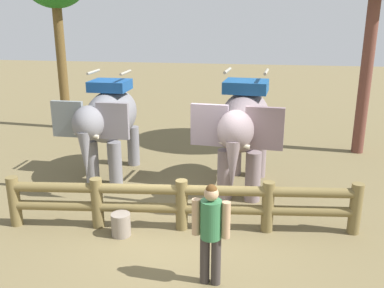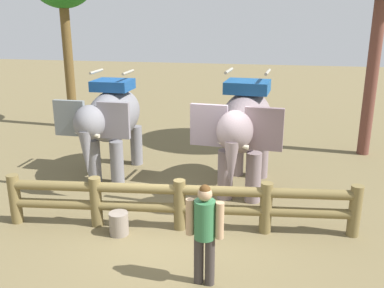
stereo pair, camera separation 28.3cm
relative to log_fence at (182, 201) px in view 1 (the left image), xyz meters
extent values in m
plane|color=brown|center=(0.00, -0.03, -0.61)|extent=(60.00, 60.00, 0.00)
cylinder|color=brown|center=(-3.39, -0.37, -0.08)|extent=(0.24, 0.24, 1.05)
cylinder|color=brown|center=(-1.70, -0.18, -0.08)|extent=(0.24, 0.24, 1.05)
cylinder|color=brown|center=(0.00, 0.00, -0.08)|extent=(0.24, 0.24, 1.05)
cylinder|color=brown|center=(1.70, 0.18, -0.08)|extent=(0.24, 0.24, 1.05)
cylinder|color=brown|center=(3.39, 0.37, -0.08)|extent=(0.24, 0.24, 1.05)
cylinder|color=brown|center=(0.00, 0.00, -0.16)|extent=(6.81, 0.94, 0.20)
cylinder|color=brown|center=(0.00, 0.00, 0.24)|extent=(6.81, 0.94, 0.20)
cylinder|color=slate|center=(-2.08, 2.05, -0.04)|extent=(0.34, 0.34, 1.13)
cylinder|color=slate|center=(-2.70, 2.06, -0.04)|extent=(0.34, 0.34, 1.13)
cylinder|color=slate|center=(-2.06, 3.57, -0.04)|extent=(0.34, 0.34, 1.13)
cylinder|color=slate|center=(-2.68, 3.58, -0.04)|extent=(0.34, 0.34, 1.13)
ellipsoid|color=slate|center=(-2.38, 2.81, 1.02)|extent=(1.16, 2.55, 1.32)
ellipsoid|color=slate|center=(-2.40, 1.31, 1.18)|extent=(0.73, 0.86, 0.80)
cube|color=slate|center=(-1.85, 1.41, 1.23)|extent=(0.75, 0.12, 0.85)
cube|color=slate|center=(-2.95, 1.43, 1.23)|extent=(0.75, 0.12, 0.85)
cone|color=slate|center=(-2.40, 1.02, 0.54)|extent=(0.30, 0.30, 1.03)
cone|color=beige|center=(-2.26, 1.10, 0.95)|extent=(0.34, 0.10, 0.14)
cone|color=beige|center=(-2.55, 1.10, 0.95)|extent=(0.34, 0.10, 0.14)
cube|color=#184A8D|center=(-2.38, 2.81, 1.81)|extent=(0.97, 0.86, 0.26)
cylinder|color=#A59E8C|center=(-1.95, 2.81, 2.14)|extent=(0.08, 0.76, 0.07)
cylinder|color=#A59E8C|center=(-2.81, 2.82, 2.14)|extent=(0.08, 0.76, 0.07)
cylinder|color=gray|center=(1.37, 1.61, -0.01)|extent=(0.36, 0.36, 1.19)
cylinder|color=gray|center=(0.72, 1.67, -0.01)|extent=(0.36, 0.36, 1.19)
cylinder|color=gray|center=(1.50, 3.21, -0.01)|extent=(0.36, 0.36, 1.19)
cylinder|color=gray|center=(0.85, 3.26, -0.01)|extent=(0.36, 0.36, 1.19)
ellipsoid|color=gray|center=(1.11, 2.44, 1.10)|extent=(1.40, 2.76, 1.38)
ellipsoid|color=gray|center=(0.98, 0.86, 1.27)|extent=(0.83, 0.95, 0.85)
cube|color=gray|center=(1.57, 0.93, 1.32)|extent=(0.80, 0.18, 0.89)
cube|color=slate|center=(0.42, 1.02, 1.32)|extent=(0.80, 0.18, 0.89)
cone|color=gray|center=(0.96, 0.55, 0.60)|extent=(0.32, 0.32, 1.09)
cone|color=beige|center=(1.12, 0.63, 1.03)|extent=(0.36, 0.13, 0.15)
cone|color=beige|center=(0.81, 0.65, 1.03)|extent=(0.36, 0.13, 0.15)
cube|color=#194D86|center=(1.11, 2.44, 1.93)|extent=(1.08, 0.97, 0.28)
cylinder|color=#A59E8C|center=(1.57, 2.40, 2.29)|extent=(0.14, 0.80, 0.07)
cylinder|color=#A59E8C|center=(0.66, 2.48, 2.29)|extent=(0.14, 0.80, 0.07)
cylinder|color=#393331|center=(0.87, -1.72, -0.20)|extent=(0.16, 0.16, 0.82)
cylinder|color=#393331|center=(0.69, -1.71, -0.20)|extent=(0.16, 0.16, 0.82)
cylinder|color=#337245|center=(0.78, -1.71, 0.53)|extent=(0.36, 0.36, 0.63)
cylinder|color=tan|center=(1.02, -1.73, 0.54)|extent=(0.13, 0.13, 0.60)
cylinder|color=tan|center=(0.55, -1.70, 0.54)|extent=(0.13, 0.13, 0.60)
sphere|color=tan|center=(0.78, -1.71, 0.96)|extent=(0.23, 0.23, 0.23)
sphere|color=#593819|center=(0.78, -1.71, 1.02)|extent=(0.18, 0.18, 0.18)
cylinder|color=brown|center=(4.56, 5.81, 1.96)|extent=(0.36, 0.36, 5.13)
cylinder|color=brown|center=(-5.80, 7.23, 1.74)|extent=(0.34, 0.34, 4.69)
cylinder|color=gray|center=(-1.13, -0.45, -0.38)|extent=(0.38, 0.38, 0.46)
camera|label=1|loc=(1.43, -7.63, 3.56)|focal=39.81mm
camera|label=2|loc=(1.71, -7.58, 3.56)|focal=39.81mm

